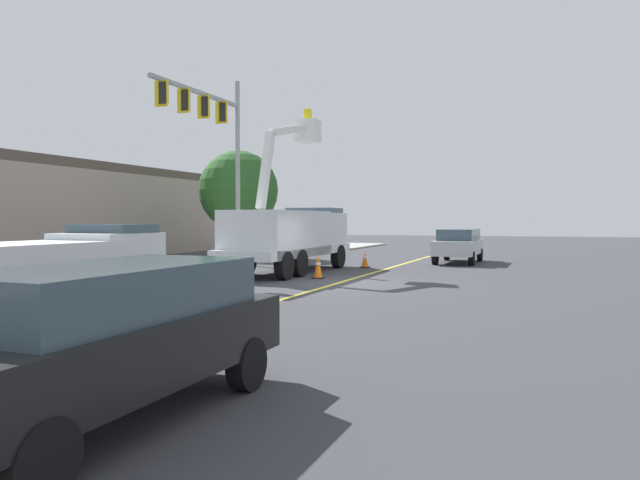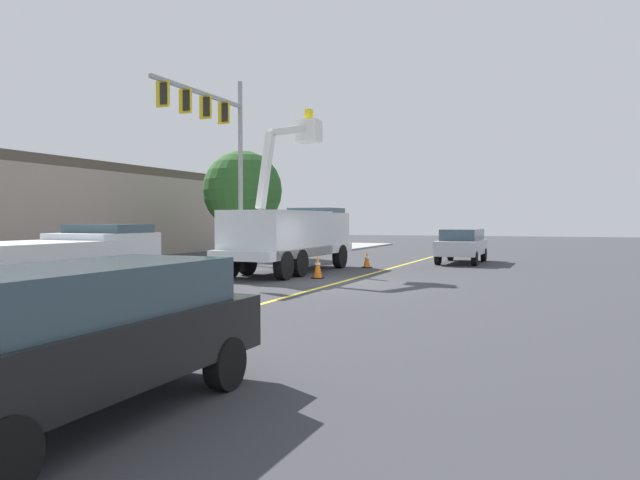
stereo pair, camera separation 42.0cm
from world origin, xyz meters
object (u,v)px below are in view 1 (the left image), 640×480
Objects in this scene: utility_bucket_truck at (290,233)px; traffic_cone_trailing at (365,260)px; traffic_cone_leading at (87,317)px; service_pickup_truck at (68,267)px; passing_minivan at (459,243)px; trailing_sedan at (105,332)px; traffic_signal_mast at (214,132)px; traffic_cone_mid_front at (226,284)px; traffic_cone_mid_rear at (318,267)px.

traffic_cone_trailing is at bearing -37.46° from utility_bucket_truck.
traffic_cone_leading is 16.92m from traffic_cone_trailing.
service_pickup_truck is 15.42m from traffic_cone_trailing.
utility_bucket_truck is at bearing 4.81° from traffic_cone_leading.
passing_minivan is 1.00× the size of trailing_sedan.
trailing_sedan is at bearing 176.05° from passing_minivan.
traffic_signal_mast is at bearing 13.93° from service_pickup_truck.
traffic_cone_mid_front is 0.09× the size of traffic_signal_mast.
traffic_cone_mid_front is at bearing -150.38° from traffic_signal_mast.
traffic_cone_mid_rear is at bearing -6.80° from traffic_cone_mid_front.
traffic_cone_mid_rear is 0.10× the size of traffic_signal_mast.
traffic_cone_trailing is at bearing -12.14° from service_pickup_truck.
traffic_cone_mid_front is at bearing 19.43° from trailing_sedan.
traffic_signal_mast is at bearing 24.69° from trailing_sedan.
passing_minivan is 13.14m from traffic_signal_mast.
traffic_cone_trailing is (16.87, -1.25, -0.01)m from traffic_cone_leading.
service_pickup_truck is 4.35m from traffic_cone_mid_front.
service_pickup_truck is at bearing 43.70° from trailing_sedan.
utility_bucket_truck is 9.52× the size of traffic_cone_mid_rear.
utility_bucket_truck is 0.95× the size of traffic_signal_mast.
passing_minivan is 6.54× the size of traffic_cone_leading.
trailing_sedan is 15.56m from traffic_cone_mid_rear.
traffic_signal_mast is (3.15, 5.93, 5.67)m from traffic_cone_mid_rear.
passing_minivan is 10.54m from traffic_cone_mid_rear.
trailing_sedan is at bearing -174.32° from traffic_cone_trailing.
traffic_cone_mid_front is (5.61, -0.01, 0.03)m from traffic_cone_leading.
traffic_signal_mast reaches higher than traffic_cone_trailing.
traffic_cone_trailing is (3.14, -2.40, -1.25)m from utility_bucket_truck.
utility_bucket_truck is 1.46× the size of service_pickup_truck.
traffic_cone_mid_rear is at bearing -117.98° from traffic_signal_mast.
traffic_cone_leading is (3.72, 3.30, -0.60)m from trailing_sedan.
utility_bucket_truck is 13.84m from traffic_cone_leading.
trailing_sedan is at bearing -160.57° from traffic_cone_mid_front.
traffic_signal_mast is (9.17, 5.21, 5.71)m from traffic_cone_mid_front.
trailing_sedan reaches higher than traffic_cone_mid_front.
traffic_cone_mid_rear is at bearing 9.51° from trailing_sedan.
trailing_sedan is at bearing -138.43° from traffic_cone_leading.
traffic_cone_mid_front is (-15.62, 5.01, -0.58)m from passing_minivan.
traffic_cone_mid_front is at bearing 173.72° from traffic_cone_trailing.
utility_bucket_truck is at bearing 142.54° from traffic_cone_trailing.
traffic_cone_mid_front is 11.33m from traffic_cone_trailing.
traffic_signal_mast is (-2.10, 6.45, 5.74)m from traffic_cone_trailing.
trailing_sedan reaches higher than traffic_cone_mid_rear.
passing_minivan is at bearing -24.09° from traffic_cone_mid_rear.
traffic_cone_leading is at bearing 166.69° from passing_minivan.
traffic_cone_mid_front is 1.10× the size of traffic_cone_trailing.
traffic_cone_mid_rear is at bearing -138.29° from utility_bucket_truck.
service_pickup_truck is 7.14× the size of traffic_cone_mid_front.
passing_minivan reaches higher than traffic_cone_mid_rear.
traffic_signal_mast is at bearing 29.62° from traffic_cone_mid_front.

